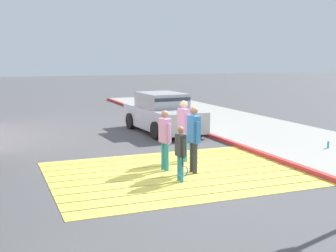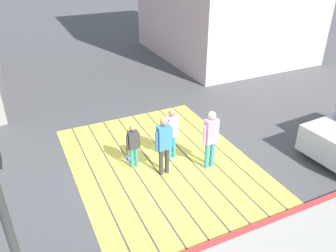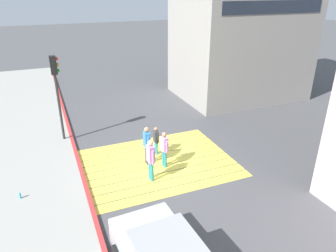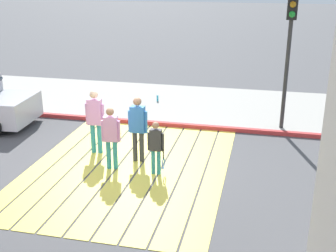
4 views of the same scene
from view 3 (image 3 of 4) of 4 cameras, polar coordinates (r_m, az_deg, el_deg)
name	(u,v)px [view 3 (image 3 of 4)]	position (r m, az deg, el deg)	size (l,w,h in m)	color
ground_plane	(158,163)	(13.87, -1.75, -6.69)	(120.00, 120.00, 0.00)	#4C4C4F
crosswalk_stripes	(158,163)	(13.87, -1.75, -6.67)	(6.40, 4.90, 0.01)	#EAD64C
sidewalk_west	(19,190)	(13.29, -25.39, -10.51)	(4.80, 40.00, 0.12)	#9E9B93
curb_painted	(83,177)	(13.24, -15.20, -8.94)	(0.16, 40.00, 0.13)	#BC3333
building_far_north	(243,13)	(22.12, 13.38, 19.26)	(8.00, 6.04, 10.97)	gray
traffic_light_corner	(56,82)	(15.56, -19.62, 7.55)	(0.39, 0.28, 4.24)	#2D2D2D
water_bottle	(20,196)	(12.66, -25.26, -11.37)	(0.07, 0.07, 0.22)	#33A5BF
pedestrian_adult_lead	(164,147)	(13.15, -0.68, -3.85)	(0.26, 0.47, 1.61)	teal
pedestrian_adult_trailing	(151,157)	(12.22, -3.17, -5.72)	(0.26, 0.51, 1.77)	teal
pedestrian_adult_side	(147,143)	(13.36, -3.86, -3.06)	(0.23, 0.51, 1.74)	#333338
pedestrian_child_with_racket	(156,139)	(14.21, -2.21, -2.40)	(0.28, 0.41, 1.36)	teal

